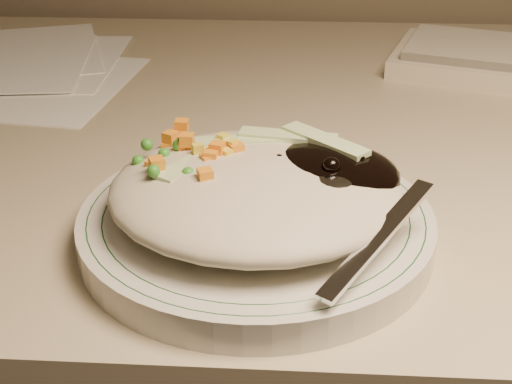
{
  "coord_description": "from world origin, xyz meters",
  "views": [
    {
      "loc": [
        -0.05,
        0.75,
        1.0
      ],
      "look_at": [
        -0.08,
        1.16,
        0.78
      ],
      "focal_mm": 50.0,
      "sensor_mm": 36.0,
      "label": 1
    }
  ],
  "objects": [
    {
      "name": "desk",
      "position": [
        0.0,
        1.38,
        0.54
      ],
      "size": [
        1.4,
        0.7,
        0.74
      ],
      "color": "tan",
      "rests_on": "ground"
    },
    {
      "name": "plate",
      "position": [
        -0.08,
        1.16,
        0.75
      ],
      "size": [
        0.24,
        0.24,
        0.02
      ],
      "primitive_type": "cylinder",
      "color": "beige",
      "rests_on": "desk"
    },
    {
      "name": "plate_rim",
      "position": [
        -0.08,
        1.16,
        0.76
      ],
      "size": [
        0.23,
        0.23,
        0.0
      ],
      "color": "#144723",
      "rests_on": "plate"
    },
    {
      "name": "meal",
      "position": [
        -0.08,
        1.16,
        0.78
      ],
      "size": [
        0.21,
        0.19,
        0.05
      ],
      "color": "#C0B79B",
      "rests_on": "plate"
    }
  ]
}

